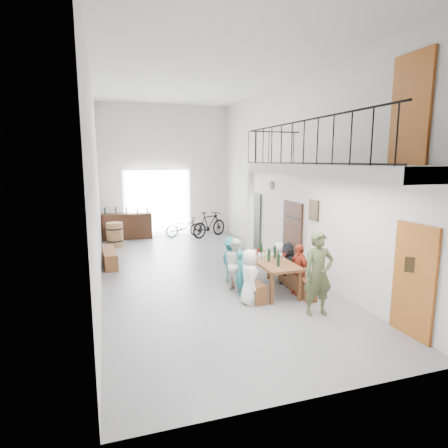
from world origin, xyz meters
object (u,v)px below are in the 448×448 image
object	(u,v)px
host_standing	(318,274)
side_bench	(110,257)
serving_counter	(127,226)
tasting_table	(270,263)
bicycle_near	(184,227)
oak_barrel	(115,234)
bench_inner	(246,284)

from	to	relation	value
host_standing	side_bench	bearing A→B (deg)	133.29
host_standing	serving_counter	bearing A→B (deg)	115.28
tasting_table	bicycle_near	world-z (taller)	bicycle_near
oak_barrel	host_standing	world-z (taller)	host_standing
bench_inner	oak_barrel	world-z (taller)	oak_barrel
host_standing	tasting_table	bearing A→B (deg)	106.60
tasting_table	serving_counter	world-z (taller)	serving_counter
tasting_table	side_bench	world-z (taller)	tasting_table
side_bench	oak_barrel	world-z (taller)	oak_barrel
oak_barrel	serving_counter	bearing A→B (deg)	67.62
tasting_table	host_standing	xyz separation A→B (m)	(0.32, -1.65, 0.18)
serving_counter	bicycle_near	distance (m)	2.33
tasting_table	host_standing	distance (m)	1.69
host_standing	bicycle_near	bearing A→B (deg)	101.90
tasting_table	serving_counter	size ratio (longest dim) A/B	1.02
side_bench	host_standing	bearing A→B (deg)	-52.18
side_bench	bicycle_near	size ratio (longest dim) A/B	1.06
host_standing	oak_barrel	bearing A→B (deg)	121.44
oak_barrel	host_standing	distance (m)	8.78
tasting_table	oak_barrel	world-z (taller)	oak_barrel
serving_counter	host_standing	size ratio (longest dim) A/B	1.13
side_bench	bicycle_near	xyz separation A→B (m)	(3.09, 3.58, 0.18)
oak_barrel	serving_counter	world-z (taller)	serving_counter
bicycle_near	oak_barrel	bearing A→B (deg)	102.47
serving_counter	host_standing	distance (m)	9.76
oak_barrel	serving_counter	xyz separation A→B (m)	(0.53, 1.30, 0.07)
tasting_table	side_bench	distance (m)	5.25
side_bench	oak_barrel	bearing A→B (deg)	84.46
tasting_table	side_bench	size ratio (longest dim) A/B	1.20
serving_counter	bench_inner	bearing A→B (deg)	-69.20
host_standing	bicycle_near	size ratio (longest dim) A/B	1.10
oak_barrel	host_standing	xyz separation A→B (m)	(3.84, -7.88, 0.43)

